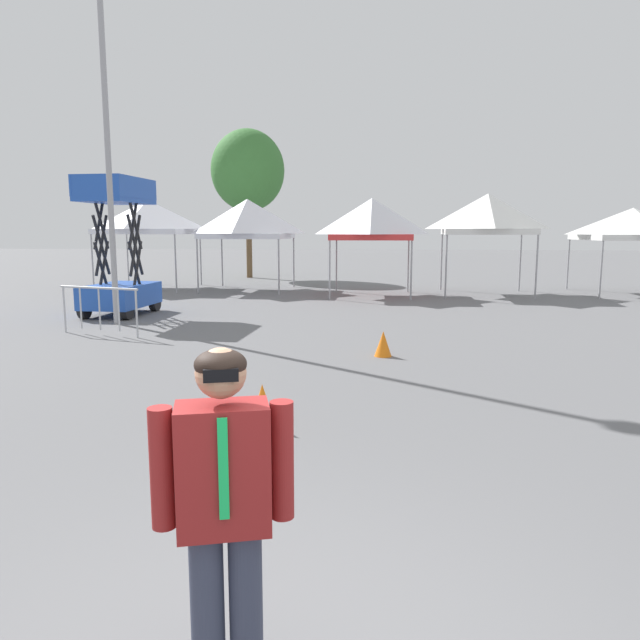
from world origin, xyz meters
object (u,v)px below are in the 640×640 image
at_px(canopy_tent_behind_right, 248,219).
at_px(traffic_cone_near_barrier, 383,344).
at_px(person_foreground, 224,507).
at_px(light_pole_near_lift, 105,89).
at_px(canopy_tent_left_of_center, 372,219).
at_px(tree_behind_tents_right, 248,171).
at_px(canopy_tent_far_left, 148,217).
at_px(crowd_barrier_near_person, 99,301).
at_px(canopy_tent_behind_center, 487,214).
at_px(canopy_tent_center, 632,224).
at_px(traffic_cone_lot_center, 262,405).
at_px(scissor_lift, 120,273).

xyz_separation_m(canopy_tent_behind_right, traffic_cone_near_barrier, (5.05, -11.83, -2.51)).
distance_m(person_foreground, light_pole_near_lift, 13.54).
distance_m(canopy_tent_left_of_center, light_pole_near_lift, 9.90).
bearing_deg(canopy_tent_behind_right, tree_behind_tents_right, 101.71).
relative_size(canopy_tent_far_left, crowd_barrier_near_person, 1.72).
relative_size(canopy_tent_behind_center, canopy_tent_center, 1.04).
distance_m(canopy_tent_behind_center, light_pole_near_lift, 13.27).
distance_m(canopy_tent_left_of_center, traffic_cone_near_barrier, 10.63).
distance_m(tree_behind_tents_right, traffic_cone_near_barrier, 19.68).
bearing_deg(canopy_tent_behind_center, light_pole_near_lift, -142.88).
distance_m(canopy_tent_left_of_center, canopy_tent_center, 9.48).
height_order(canopy_tent_behind_right, traffic_cone_lot_center, canopy_tent_behind_right).
height_order(canopy_tent_behind_right, person_foreground, canopy_tent_behind_right).
bearing_deg(crowd_barrier_near_person, canopy_tent_center, 33.41).
height_order(canopy_tent_behind_right, scissor_lift, scissor_lift).
bearing_deg(canopy_tent_far_left, scissor_lift, -74.71).
bearing_deg(light_pole_near_lift, canopy_tent_far_left, 106.11).
bearing_deg(canopy_tent_left_of_center, canopy_tent_far_left, 168.19).
distance_m(canopy_tent_center, tree_behind_tents_right, 16.82).
relative_size(canopy_tent_center, tree_behind_tents_right, 0.49).
distance_m(light_pole_near_lift, traffic_cone_lot_center, 10.38).
xyz_separation_m(canopy_tent_center, traffic_cone_lot_center, (-10.55, -15.86, -2.28)).
height_order(canopy_tent_left_of_center, tree_behind_tents_right, tree_behind_tents_right).
relative_size(canopy_tent_center, scissor_lift, 0.94).
distance_m(canopy_tent_far_left, crowd_barrier_near_person, 11.11).
distance_m(canopy_tent_behind_center, person_foreground, 19.90).
xyz_separation_m(scissor_lift, tree_behind_tents_right, (0.79, 13.17, 4.02)).
height_order(canopy_tent_behind_center, traffic_cone_lot_center, canopy_tent_behind_center).
bearing_deg(canopy_tent_behind_center, canopy_tent_left_of_center, -170.01).
height_order(canopy_tent_behind_right, crowd_barrier_near_person, canopy_tent_behind_right).
relative_size(scissor_lift, traffic_cone_lot_center, 7.15).
bearing_deg(scissor_lift, person_foreground, -64.28).
xyz_separation_m(light_pole_near_lift, traffic_cone_near_barrier, (6.54, -3.22, -5.35)).
height_order(canopy_tent_center, person_foreground, canopy_tent_center).
bearing_deg(canopy_tent_far_left, crowd_barrier_near_person, -74.50).
height_order(canopy_tent_center, traffic_cone_near_barrier, canopy_tent_center).
xyz_separation_m(canopy_tent_left_of_center, canopy_tent_behind_center, (4.11, 0.72, 0.18)).
relative_size(canopy_tent_behind_center, tree_behind_tents_right, 0.51).
bearing_deg(canopy_tent_center, canopy_tent_behind_right, 179.73).
distance_m(canopy_tent_behind_center, canopy_tent_center, 5.32).
bearing_deg(canopy_tent_left_of_center, tree_behind_tents_right, 128.32).
bearing_deg(crowd_barrier_near_person, canopy_tent_left_of_center, 55.64).
relative_size(canopy_tent_left_of_center, person_foreground, 1.92).
height_order(canopy_tent_center, traffic_cone_lot_center, canopy_tent_center).
xyz_separation_m(canopy_tent_left_of_center, tree_behind_tents_right, (-6.04, 7.64, 2.46)).
xyz_separation_m(person_foreground, light_pole_near_lift, (-5.69, 11.41, 4.56)).
xyz_separation_m(person_foreground, traffic_cone_lot_center, (-0.62, 4.10, -0.78)).
relative_size(person_foreground, tree_behind_tents_right, 0.25).
distance_m(canopy_tent_center, scissor_lift, 17.68).
bearing_deg(tree_behind_tents_right, person_foreground, -78.19).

